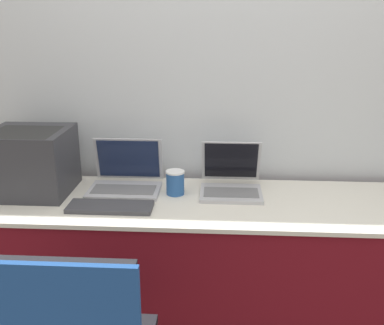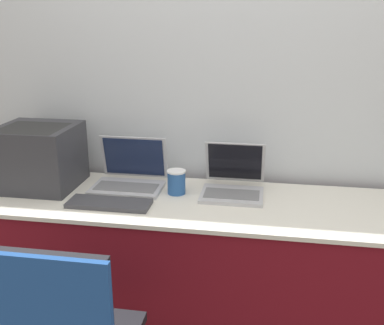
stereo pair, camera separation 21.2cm
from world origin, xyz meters
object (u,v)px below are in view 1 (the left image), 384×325
object	(u,v)px
printer	(30,159)
coffee_cup	(175,183)
laptop_left	(126,179)
laptop_right	(231,181)
external_keyboard	(110,207)

from	to	relation	value
printer	coffee_cup	size ratio (longest dim) A/B	3.20
laptop_left	coffee_cup	distance (m)	0.26
printer	laptop_right	distance (m)	1.00
printer	coffee_cup	distance (m)	0.72
laptop_right	external_keyboard	distance (m)	0.61
laptop_right	laptop_left	bearing A→B (deg)	179.88
laptop_right	external_keyboard	bearing A→B (deg)	-155.03
printer	laptop_right	size ratio (longest dim) A/B	1.20
laptop_left	laptop_right	xyz separation A→B (m)	(0.53, -0.00, -0.00)
laptop_right	external_keyboard	world-z (taller)	laptop_right
external_keyboard	coffee_cup	xyz separation A→B (m)	(0.28, 0.20, 0.05)
printer	laptop_left	distance (m)	0.47
laptop_left	coffee_cup	world-z (taller)	laptop_left
external_keyboard	laptop_right	bearing A→B (deg)	24.97
external_keyboard	coffee_cup	world-z (taller)	coffee_cup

